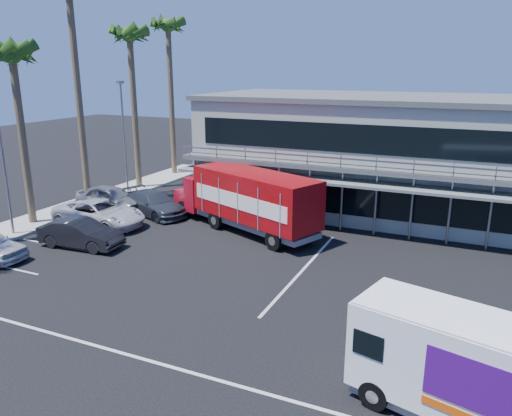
% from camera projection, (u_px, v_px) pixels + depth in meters
% --- Properties ---
extents(ground, '(120.00, 120.00, 0.00)m').
position_uv_depth(ground, '(235.00, 288.00, 21.15)').
color(ground, black).
rests_on(ground, ground).
extents(building, '(22.40, 12.00, 7.30)m').
position_uv_depth(building, '(380.00, 153.00, 32.07)').
color(building, '#A5A99B').
rests_on(building, ground).
extents(curb_strip, '(3.00, 32.00, 0.16)m').
position_uv_depth(curb_strip, '(69.00, 210.00, 32.31)').
color(curb_strip, '#A5A399').
rests_on(curb_strip, ground).
extents(palm_c, '(2.80, 2.80, 10.75)m').
position_uv_depth(palm_c, '(13.00, 63.00, 27.13)').
color(palm_c, brown).
rests_on(palm_c, ground).
extents(palm_d, '(2.80, 2.80, 14.75)m').
position_uv_depth(palm_d, '(70.00, 3.00, 30.65)').
color(palm_d, brown).
rests_on(palm_d, ground).
extents(palm_e, '(2.80, 2.80, 12.25)m').
position_uv_depth(palm_e, '(130.00, 44.00, 35.45)').
color(palm_e, brown).
rests_on(palm_e, ground).
extents(palm_f, '(2.80, 2.80, 13.25)m').
position_uv_depth(palm_f, '(168.00, 35.00, 40.19)').
color(palm_f, brown).
rests_on(palm_f, ground).
extents(light_pole_near, '(0.50, 0.25, 8.09)m').
position_uv_depth(light_pole_near, '(3.00, 155.00, 26.39)').
color(light_pole_near, gray).
rests_on(light_pole_near, ground).
extents(light_pole_far, '(0.50, 0.25, 8.09)m').
position_uv_depth(light_pole_far, '(124.00, 133.00, 35.16)').
color(light_pole_far, gray).
rests_on(light_pole_far, ground).
extents(red_truck, '(10.43, 6.20, 3.48)m').
position_uv_depth(red_truck, '(246.00, 198.00, 27.99)').
color(red_truck, maroon).
rests_on(red_truck, ground).
extents(white_van, '(6.48, 3.58, 3.00)m').
position_uv_depth(white_van, '(473.00, 371.00, 12.67)').
color(white_van, white).
rests_on(white_van, ground).
extents(parked_car_b, '(4.56, 1.90, 1.47)m').
position_uv_depth(parked_car_b, '(81.00, 233.00, 25.75)').
color(parked_car_b, black).
rests_on(parked_car_b, ground).
extents(parked_car_c, '(5.70, 2.77, 1.56)m').
position_uv_depth(parked_car_c, '(100.00, 213.00, 29.15)').
color(parked_car_c, silver).
rests_on(parked_car_c, ground).
extents(parked_car_d, '(5.50, 3.71, 1.48)m').
position_uv_depth(parked_car_d, '(154.00, 203.00, 31.36)').
color(parked_car_d, '#2F353F').
rests_on(parked_car_d, ground).
extents(parked_car_e, '(4.96, 2.11, 1.67)m').
position_uv_depth(parked_car_e, '(111.00, 198.00, 32.17)').
color(parked_car_e, slate).
rests_on(parked_car_e, ground).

